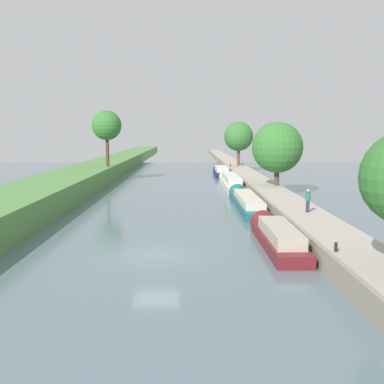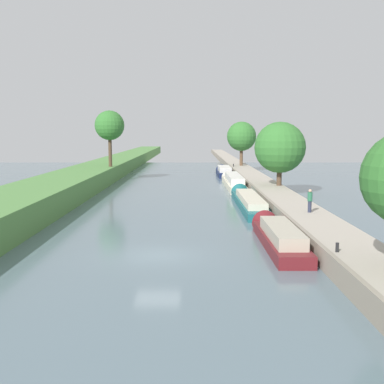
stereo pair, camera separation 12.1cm
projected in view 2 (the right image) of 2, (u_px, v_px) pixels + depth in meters
name	position (u px, v px, depth m)	size (l,w,h in m)	color
ground_plane	(155.00, 255.00, 25.72)	(160.00, 160.00, 0.00)	slate
right_towpath	(339.00, 246.00, 25.70)	(3.24, 260.00, 1.06)	#A89E8E
stone_quay	(308.00, 245.00, 25.69)	(0.25, 260.00, 1.11)	gray
narrowboat_maroon	(276.00, 235.00, 28.15)	(1.90, 10.56, 1.95)	maroon
narrowboat_teal	(246.00, 201.00, 42.82)	(1.95, 15.59, 1.85)	#195B60
narrowboat_cream	(231.00, 181.00, 58.44)	(1.93, 16.06, 2.14)	beige
narrowboat_navy	(222.00, 172.00, 73.46)	(2.14, 10.41, 2.15)	#141E42
tree_rightbank_midnear	(277.00, 148.00, 49.65)	(5.42, 5.42, 6.78)	#4C3828
tree_rightbank_midfar	(239.00, 136.00, 79.58)	(4.97, 4.97, 7.47)	brown
tree_leftbank_downstream	(107.00, 126.00, 62.95)	(3.98, 3.98, 7.55)	#4C3828
person_walking	(307.00, 200.00, 33.21)	(0.34, 0.34, 1.66)	#282D42
mooring_bollard_near	(335.00, 247.00, 22.26)	(0.16, 0.16, 0.45)	black
mooring_bollard_far	(231.00, 165.00, 77.85)	(0.16, 0.16, 0.45)	black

